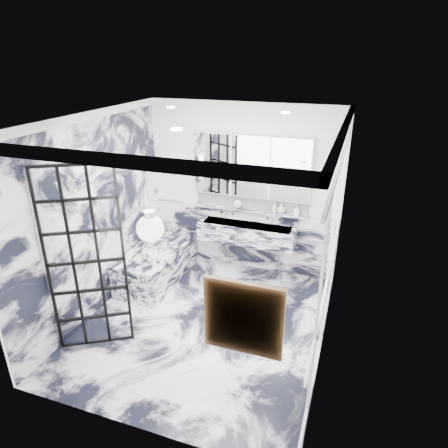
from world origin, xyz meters
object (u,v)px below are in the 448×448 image
at_px(crittall_door, 86,262).
at_px(mirror_cabinet, 251,166).
at_px(trough_sink, 247,233).
at_px(bathtub, 158,263).

relative_size(crittall_door, mirror_cabinet, 1.25).
relative_size(crittall_door, trough_sink, 1.48).
distance_m(trough_sink, mirror_cabinet, 1.10).
height_order(trough_sink, bathtub, trough_sink).
xyz_separation_m(mirror_cabinet, bathtub, (-1.32, -0.83, -1.54)).
relative_size(trough_sink, mirror_cabinet, 0.84).
distance_m(trough_sink, bathtub, 1.55).
bearing_deg(crittall_door, bathtub, 59.83).
distance_m(crittall_door, trough_sink, 2.76).
height_order(crittall_door, bathtub, crittall_door).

